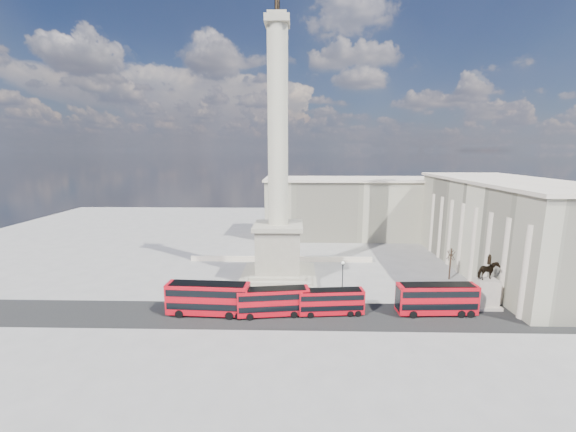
% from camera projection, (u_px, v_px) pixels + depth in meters
% --- Properties ---
extents(ground, '(180.00, 180.00, 0.00)m').
position_uv_depth(ground, '(277.00, 289.00, 62.23)').
color(ground, gray).
rests_on(ground, ground).
extents(asphalt_road, '(120.00, 9.00, 0.01)m').
position_uv_depth(asphalt_road, '(307.00, 316.00, 52.28)').
color(asphalt_road, '#252525').
rests_on(asphalt_road, ground).
extents(nelsons_column, '(14.00, 14.00, 49.85)m').
position_uv_depth(nelsons_column, '(278.00, 212.00, 64.79)').
color(nelsons_column, '#A19A86').
rests_on(nelsons_column, ground).
extents(balustrade_wall, '(40.00, 0.60, 1.10)m').
position_uv_depth(balustrade_wall, '(281.00, 259.00, 77.86)').
color(balustrade_wall, beige).
rests_on(balustrade_wall, ground).
extents(building_east, '(19.00, 46.00, 18.60)m').
position_uv_depth(building_east, '(508.00, 227.00, 69.27)').
color(building_east, beige).
rests_on(building_east, ground).
extents(building_northeast, '(51.00, 17.00, 16.60)m').
position_uv_depth(building_northeast, '(355.00, 207.00, 99.54)').
color(building_northeast, beige).
rests_on(building_northeast, ground).
extents(red_bus_a, '(12.33, 3.45, 4.95)m').
position_uv_depth(red_bus_a, '(209.00, 298.00, 52.11)').
color(red_bus_a, red).
rests_on(red_bus_a, ground).
extents(red_bus_b, '(10.74, 3.78, 4.26)m').
position_uv_depth(red_bus_b, '(274.00, 301.00, 51.94)').
color(red_bus_b, red).
rests_on(red_bus_b, ground).
extents(red_bus_c, '(9.80, 3.10, 3.91)m').
position_uv_depth(red_bus_c, '(332.00, 301.00, 52.34)').
color(red_bus_c, red).
rests_on(red_bus_c, ground).
extents(red_bus_d, '(11.71, 3.20, 4.71)m').
position_uv_depth(red_bus_d, '(437.00, 299.00, 52.33)').
color(red_bus_d, red).
rests_on(red_bus_d, ground).
extents(victorian_lamp, '(0.50, 0.50, 5.79)m').
position_uv_depth(victorian_lamp, '(343.00, 275.00, 59.63)').
color(victorian_lamp, black).
rests_on(victorian_lamp, ground).
extents(equestrian_statue, '(4.14, 3.11, 8.59)m').
position_uv_depth(equestrian_statue, '(486.00, 289.00, 54.56)').
color(equestrian_statue, beige).
rests_on(equestrian_statue, ground).
extents(bare_tree_near, '(1.62, 1.62, 7.08)m').
position_uv_depth(bare_tree_near, '(503.00, 261.00, 60.05)').
color(bare_tree_near, '#332319').
rests_on(bare_tree_near, ground).
extents(bare_tree_mid, '(1.67, 1.67, 6.34)m').
position_uv_depth(bare_tree_mid, '(451.00, 254.00, 66.23)').
color(bare_tree_mid, '#332319').
rests_on(bare_tree_mid, ground).
extents(bare_tree_far, '(1.90, 1.90, 7.75)m').
position_uv_depth(bare_tree_far, '(496.00, 247.00, 66.56)').
color(bare_tree_far, '#332319').
rests_on(bare_tree_far, ground).
extents(pedestrian_walking, '(0.60, 0.43, 1.55)m').
position_uv_depth(pedestrian_walking, '(422.00, 300.00, 55.80)').
color(pedestrian_walking, black).
rests_on(pedestrian_walking, ground).
extents(pedestrian_standing, '(0.91, 0.71, 1.86)m').
position_uv_depth(pedestrian_standing, '(426.00, 299.00, 56.02)').
color(pedestrian_standing, black).
rests_on(pedestrian_standing, ground).
extents(pedestrian_crossing, '(0.61, 1.17, 1.91)m').
position_uv_depth(pedestrian_crossing, '(306.00, 289.00, 59.71)').
color(pedestrian_crossing, black).
rests_on(pedestrian_crossing, ground).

